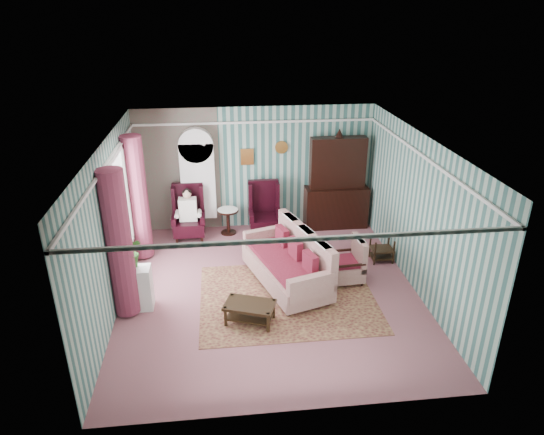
{
  "coord_description": "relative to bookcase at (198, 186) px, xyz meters",
  "views": [
    {
      "loc": [
        -0.83,
        -7.82,
        5.01
      ],
      "look_at": [
        0.11,
        0.6,
        1.24
      ],
      "focal_mm": 32.0,
      "sensor_mm": 36.0,
      "label": 1
    }
  ],
  "objects": [
    {
      "name": "floral_armchair",
      "position": [
        2.85,
        -2.64,
        -0.58
      ],
      "size": [
        0.81,
        0.78,
        1.09
      ],
      "primitive_type": "cube",
      "rotation": [
        0.0,
        0.0,
        1.64
      ],
      "color": "beige",
      "rests_on": "floor"
    },
    {
      "name": "wingback_left",
      "position": [
        -0.25,
        -0.39,
        -0.5
      ],
      "size": [
        0.76,
        0.8,
        1.25
      ],
      "primitive_type": "cube",
      "color": "black",
      "rests_on": "floor"
    },
    {
      "name": "coffee_table",
      "position": [
        0.91,
        -3.8,
        -0.93
      ],
      "size": [
        0.96,
        0.75,
        0.37
      ],
      "primitive_type": "cube",
      "rotation": [
        0.0,
        0.0,
        -0.34
      ],
      "color": "black",
      "rests_on": "floor"
    },
    {
      "name": "nest_table",
      "position": [
        3.82,
        -1.94,
        -0.85
      ],
      "size": [
        0.45,
        0.38,
        0.54
      ],
      "primitive_type": "cube",
      "color": "black",
      "rests_on": "floor"
    },
    {
      "name": "dresser_hutch",
      "position": [
        3.25,
        -0.12,
        0.06
      ],
      "size": [
        1.5,
        0.56,
        2.36
      ],
      "primitive_type": "cube",
      "color": "black",
      "rests_on": "floor"
    },
    {
      "name": "potted_plant_a",
      "position": [
        -1.13,
        -3.27,
        -0.11
      ],
      "size": [
        0.47,
        0.43,
        0.42
      ],
      "primitive_type": "imported",
      "rotation": [
        0.0,
        0.0,
        -0.31
      ],
      "color": "#1B4A17",
      "rests_on": "plant_stand"
    },
    {
      "name": "potted_plant_b",
      "position": [
        -1.04,
        -3.07,
        -0.05
      ],
      "size": [
        0.31,
        0.26,
        0.53
      ],
      "primitive_type": "imported",
      "rotation": [
        0.0,
        0.0,
        -0.08
      ],
      "color": "#1C531A",
      "rests_on": "plant_stand"
    },
    {
      "name": "bookcase",
      "position": [
        0.0,
        0.0,
        0.0
      ],
      "size": [
        0.8,
        0.28,
        2.24
      ],
      "primitive_type": "cube",
      "color": "silver",
      "rests_on": "floor"
    },
    {
      "name": "potted_plant_c",
      "position": [
        -1.14,
        -3.09,
        -0.11
      ],
      "size": [
        0.24,
        0.24,
        0.42
      ],
      "primitive_type": "imported",
      "rotation": [
        0.0,
        0.0,
        0.02
      ],
      "color": "#1D5219",
      "rests_on": "plant_stand"
    },
    {
      "name": "rug",
      "position": [
        1.65,
        -3.14,
        -1.11
      ],
      "size": [
        3.2,
        2.6,
        0.01
      ],
      "primitive_type": "cube",
      "color": "#541C21",
      "rests_on": "floor"
    },
    {
      "name": "seated_woman",
      "position": [
        -0.25,
        -0.39,
        -0.53
      ],
      "size": [
        0.44,
        0.4,
        1.18
      ],
      "primitive_type": null,
      "color": "silver",
      "rests_on": "floor"
    },
    {
      "name": "floor",
      "position": [
        1.35,
        -2.84,
        -1.12
      ],
      "size": [
        6.0,
        6.0,
        0.0
      ],
      "primitive_type": "plane",
      "color": "#8A505C",
      "rests_on": "ground"
    },
    {
      "name": "plant_stand",
      "position": [
        -1.05,
        -3.14,
        -0.72
      ],
      "size": [
        0.55,
        0.35,
        0.8
      ],
      "primitive_type": "cube",
      "color": "white",
      "rests_on": "floor"
    },
    {
      "name": "sofa",
      "position": [
        1.69,
        -2.65,
        -0.59
      ],
      "size": [
        1.7,
        2.44,
        1.06
      ],
      "primitive_type": "cube",
      "rotation": [
        0.0,
        0.0,
        1.88
      ],
      "color": "beige",
      "rests_on": "floor"
    },
    {
      "name": "room_shell",
      "position": [
        0.73,
        -2.66,
        0.89
      ],
      "size": [
        5.53,
        6.02,
        2.91
      ],
      "color": "#36635D",
      "rests_on": "ground"
    },
    {
      "name": "wingback_right",
      "position": [
        1.5,
        -0.39,
        -0.5
      ],
      "size": [
        0.76,
        0.8,
        1.25
      ],
      "primitive_type": "cube",
      "color": "black",
      "rests_on": "floor"
    },
    {
      "name": "round_side_table",
      "position": [
        0.65,
        -0.24,
        -0.82
      ],
      "size": [
        0.5,
        0.5,
        0.6
      ],
      "primitive_type": "cylinder",
      "color": "black",
      "rests_on": "floor"
    }
  ]
}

